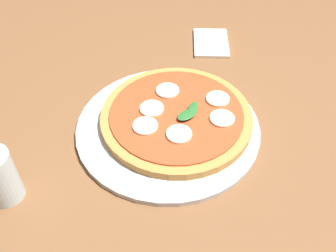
{
  "coord_description": "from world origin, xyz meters",
  "views": [
    {
      "loc": [
        -0.57,
        0.1,
        1.29
      ],
      "look_at": [
        -0.02,
        0.04,
        0.72
      ],
      "focal_mm": 40.98,
      "sensor_mm": 36.0,
      "label": 1
    }
  ],
  "objects": [
    {
      "name": "pizza",
      "position": [
        -0.01,
        0.02,
        0.73
      ],
      "size": [
        0.31,
        0.31,
        0.03
      ],
      "color": "#C6843F",
      "rests_on": "serving_tray"
    },
    {
      "name": "serving_tray",
      "position": [
        -0.02,
        0.04,
        0.72
      ],
      "size": [
        0.38,
        0.38,
        0.01
      ],
      "primitive_type": "cylinder",
      "color": "silver",
      "rests_on": "dining_table"
    },
    {
      "name": "napkin",
      "position": [
        0.28,
        -0.11,
        0.71
      ],
      "size": [
        0.14,
        0.11,
        0.01
      ],
      "primitive_type": "cube",
      "rotation": [
        0.0,
        0.0,
        -0.13
      ],
      "color": "white",
      "rests_on": "dining_table"
    },
    {
      "name": "dining_table",
      "position": [
        0.0,
        0.0,
        0.63
      ],
      "size": [
        1.38,
        1.08,
        0.71
      ],
      "color": "brown",
      "rests_on": "ground_plane"
    }
  ]
}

